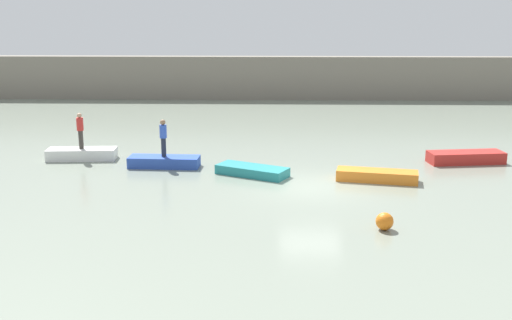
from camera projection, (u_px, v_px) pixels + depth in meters
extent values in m
plane|color=gray|center=(311.00, 187.00, 24.92)|extent=(120.00, 120.00, 0.00)
cube|color=gray|center=(292.00, 78.00, 48.97)|extent=(80.00, 1.20, 3.41)
cube|color=white|center=(82.00, 154.00, 29.43)|extent=(3.31, 1.27, 0.53)
cube|color=#2B4CAD|center=(164.00, 162.00, 28.02)|extent=(3.26, 1.17, 0.49)
cube|color=teal|center=(252.00, 171.00, 26.63)|extent=(3.31, 2.44, 0.40)
cube|color=orange|center=(377.00, 176.00, 25.73)|extent=(3.48, 1.62, 0.46)
cube|color=red|center=(466.00, 157.00, 28.76)|extent=(3.62, 1.56, 0.54)
cylinder|color=#38332D|center=(81.00, 140.00, 29.26)|extent=(0.22, 0.22, 0.88)
cylinder|color=red|center=(80.00, 124.00, 29.08)|extent=(0.32, 0.32, 0.61)
sphere|color=tan|center=(79.00, 115.00, 28.98)|extent=(0.23, 0.23, 0.23)
cylinder|color=#232838|center=(164.00, 147.00, 27.85)|extent=(0.22, 0.22, 0.87)
cylinder|color=blue|center=(163.00, 131.00, 27.68)|extent=(0.32, 0.32, 0.59)
sphere|color=#936B4C|center=(163.00, 122.00, 27.58)|extent=(0.25, 0.25, 0.25)
sphere|color=orange|center=(385.00, 221.00, 19.99)|extent=(0.58, 0.58, 0.58)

